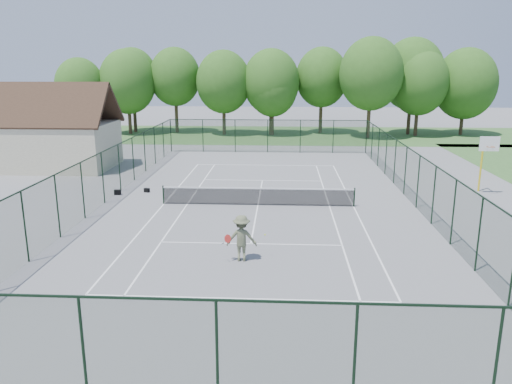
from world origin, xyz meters
The scene contains 11 objects.
ground centered at (0.00, 0.00, 0.00)m, with size 140.00×140.00×0.00m, color gray.
grass_far centered at (0.00, 30.00, 0.01)m, with size 80.00×16.00×0.01m, color #406D32.
court_lines centered at (0.00, 0.00, 0.00)m, with size 11.05×23.85×0.01m.
tennis_net centered at (0.00, 0.00, 0.58)m, with size 11.08×0.08×1.10m.
fence_enclosure centered at (0.00, 0.00, 1.56)m, with size 18.05×36.05×3.02m.
utility_building centered at (-16.00, 10.00, 3.12)m, with size 8.60×6.27×6.63m.
tree_line_far centered at (0.00, 30.00, 5.99)m, with size 39.40×6.40×9.70m.
basketball_goal centered at (13.98, 3.58, 2.57)m, with size 1.20×1.43×3.65m.
sports_bag_a centered at (-8.86, 1.94, 0.16)m, with size 0.39×0.24×0.32m, color black.
sports_bag_b centered at (-7.21, 2.66, 0.13)m, with size 0.33×0.20×0.26m, color black.
tennis_player centered at (-0.25, -8.38, 0.97)m, with size 1.86×0.89×1.94m.
Camera 1 is at (1.37, -27.66, 7.86)m, focal length 35.00 mm.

